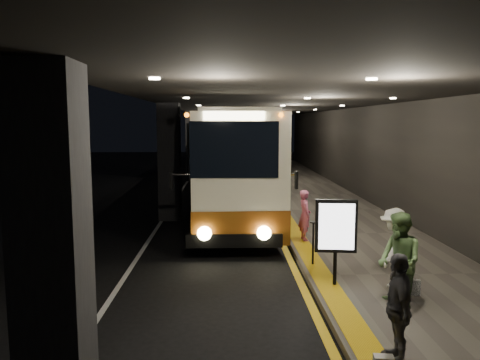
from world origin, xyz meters
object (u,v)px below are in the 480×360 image
object	(u,v)px
coach_main	(231,168)
passenger_waiting_white	(394,247)
coach_second	(233,153)
passenger_boarding	(305,215)
passenger_waiting_green	(400,261)
stanchion_post	(313,244)
bag_polka	(413,287)
info_sign	(336,228)
passenger_waiting_grey	(398,308)

from	to	relation	value
coach_main	passenger_waiting_white	size ratio (longest dim) A/B	7.52
coach_main	coach_second	distance (m)	12.13
coach_main	passenger_boarding	bearing A→B (deg)	-66.63
coach_main	passenger_waiting_green	world-z (taller)	coach_main
passenger_waiting_green	stanchion_post	size ratio (longest dim) A/B	1.72
stanchion_post	passenger_boarding	bearing A→B (deg)	85.36
passenger_waiting_green	passenger_waiting_white	world-z (taller)	passenger_waiting_green
passenger_boarding	bag_polka	distance (m)	4.84
passenger_boarding	info_sign	bearing A→B (deg)	172.02
passenger_waiting_grey	stanchion_post	bearing A→B (deg)	-169.33
passenger_waiting_grey	bag_polka	size ratio (longest dim) A/B	5.09
passenger_waiting_grey	info_sign	distance (m)	3.32
bag_polka	stanchion_post	xyz separation A→B (m)	(-1.69, 2.12, 0.38)
passenger_boarding	info_sign	xyz separation A→B (m)	(0.01, -3.93, 0.51)
passenger_boarding	passenger_waiting_green	size ratio (longest dim) A/B	0.83
passenger_waiting_green	passenger_boarding	bearing A→B (deg)	-179.89
passenger_waiting_white	passenger_waiting_grey	world-z (taller)	passenger_waiting_white
coach_main	passenger_waiting_white	bearing A→B (deg)	-69.98
coach_second	passenger_boarding	bearing A→B (deg)	-84.65
coach_main	passenger_waiting_grey	world-z (taller)	coach_main
passenger_waiting_white	bag_polka	size ratio (longest dim) A/B	5.26
passenger_waiting_green	bag_polka	size ratio (longest dim) A/B	5.71
coach_second	passenger_waiting_white	distance (m)	20.98
passenger_waiting_white	info_sign	size ratio (longest dim) A/B	0.90
info_sign	stanchion_post	distance (m)	1.67
passenger_boarding	info_sign	distance (m)	3.96
coach_second	info_sign	distance (m)	20.75
coach_main	stanchion_post	bearing A→B (deg)	-76.16
coach_second	passenger_waiting_white	xyz separation A→B (m)	(3.20, -20.73, -0.71)
passenger_waiting_white	passenger_waiting_grey	distance (m)	3.40
passenger_waiting_white	bag_polka	bearing A→B (deg)	55.09
stanchion_post	passenger_waiting_green	bearing A→B (deg)	-67.93
bag_polka	info_sign	bearing A→B (deg)	156.87
passenger_waiting_green	info_sign	xyz separation A→B (m)	(-0.92, 1.29, 0.35)
passenger_boarding	passenger_waiting_green	bearing A→B (deg)	-178.02
bag_polka	stanchion_post	size ratio (longest dim) A/B	0.30
passenger_waiting_green	bag_polka	bearing A→B (deg)	129.21
passenger_boarding	passenger_waiting_white	xyz separation A→B (m)	(1.27, -3.99, 0.09)
coach_main	coach_second	bearing A→B (deg)	87.39
passenger_boarding	passenger_waiting_white	world-z (taller)	passenger_waiting_white
passenger_waiting_green	stanchion_post	bearing A→B (deg)	-167.90
passenger_waiting_white	bag_polka	world-z (taller)	passenger_waiting_white
passenger_boarding	passenger_waiting_grey	world-z (taller)	passenger_waiting_grey
passenger_waiting_green	passenger_waiting_grey	bearing A→B (deg)	-31.00
passenger_waiting_grey	passenger_boarding	bearing A→B (deg)	-172.35
passenger_waiting_white	stanchion_post	size ratio (longest dim) A/B	1.58
passenger_waiting_grey	stanchion_post	distance (m)	4.79
coach_second	passenger_waiting_green	size ratio (longest dim) A/B	6.16
passenger_waiting_green	passenger_waiting_white	distance (m)	1.27
coach_main	passenger_waiting_green	size ratio (longest dim) A/B	6.92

